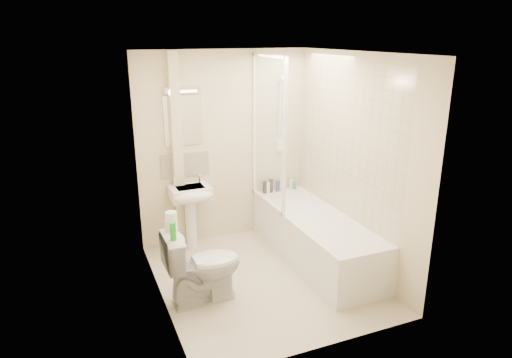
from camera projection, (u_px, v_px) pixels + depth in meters
name	position (u px, v px, depth m)	size (l,w,h in m)	color
floor	(263.00, 278.00, 5.02)	(2.50, 2.50, 0.00)	beige
wall_back	(225.00, 147.00, 5.75)	(2.20, 0.02, 2.40)	beige
wall_left	(156.00, 188.00, 4.25)	(0.02, 2.50, 2.40)	beige
wall_right	(355.00, 163.00, 5.05)	(0.02, 2.50, 2.40)	beige
ceiling	(265.00, 53.00, 4.29)	(2.20, 2.50, 0.02)	white
tile_back	(279.00, 126.00, 5.95)	(0.70, 0.01, 1.75)	beige
tile_right	(345.00, 140.00, 5.16)	(0.01, 2.10, 1.75)	beige
pipe_boxing	(177.00, 153.00, 5.47)	(0.12, 0.12, 2.40)	beige
splashback	(185.00, 165.00, 5.60)	(0.60, 0.01, 0.30)	beige
mirror	(183.00, 121.00, 5.44)	(0.46, 0.01, 0.60)	white
strip_light	(182.00, 89.00, 5.30)	(0.42, 0.07, 0.07)	silver
bathtub	(315.00, 236.00, 5.38)	(0.70, 2.10, 0.55)	white
shower_screen	(268.00, 132.00, 5.42)	(0.04, 0.92, 1.80)	white
shower_fixture	(280.00, 117.00, 5.87)	(0.10, 0.16, 0.99)	white
pedestal_sink	(191.00, 200.00, 5.52)	(0.48, 0.45, 0.92)	white
bottle_black_a	(265.00, 187.00, 6.04)	(0.06, 0.06, 0.16)	black
bottle_white_a	(267.00, 187.00, 6.05)	(0.06, 0.06, 0.15)	white
bottle_black_b	(271.00, 186.00, 6.06)	(0.06, 0.06, 0.18)	black
bottle_blue	(278.00, 186.00, 6.11)	(0.06, 0.06, 0.14)	navy
bottle_cream	(281.00, 184.00, 6.12)	(0.06, 0.06, 0.18)	beige
bottle_white_b	(291.00, 184.00, 6.18)	(0.05, 0.05, 0.14)	silver
bottle_green	(294.00, 186.00, 6.21)	(0.06, 0.06, 0.09)	green
toilet	(203.00, 265.00, 4.51)	(0.76, 0.45, 0.77)	white
toilet_roll_lower	(171.00, 225.00, 4.36)	(0.12, 0.12, 0.10)	white
toilet_roll_upper	(171.00, 217.00, 4.32)	(0.11, 0.11, 0.09)	white
green_bottle	(173.00, 231.00, 4.15)	(0.06, 0.06, 0.17)	green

